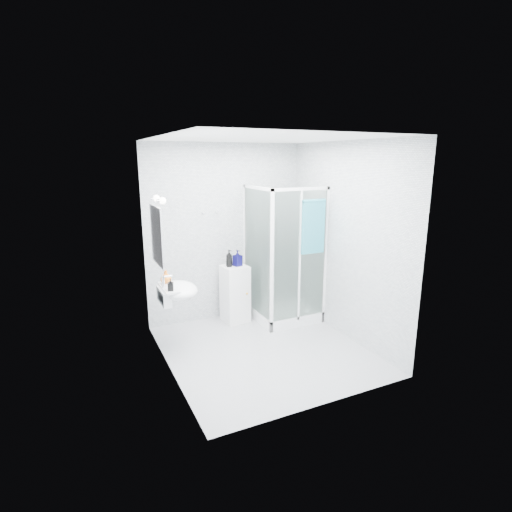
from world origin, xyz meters
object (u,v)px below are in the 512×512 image
storage_cabinet (235,294)px  hand_towel (313,225)px  shower_enclosure (281,291)px  wall_basin (176,291)px  soap_dispenser_black (171,285)px  shampoo_bottle_b (237,258)px  shampoo_bottle_a (229,258)px  soap_dispenser_orange (166,277)px

storage_cabinet → hand_towel: 1.54m
shower_enclosure → wall_basin: size_ratio=3.57×
soap_dispenser_black → shampoo_bottle_b: bearing=32.0°
hand_towel → shower_enclosure: bearing=122.8°
shampoo_bottle_a → shampoo_bottle_b: size_ratio=1.05×
soap_dispenser_black → wall_basin: bearing=56.6°
soap_dispenser_orange → soap_dispenser_black: bearing=-92.6°
wall_basin → soap_dispenser_orange: (-0.09, 0.13, 0.15)m
soap_dispenser_orange → shampoo_bottle_b: bearing=20.8°
wall_basin → shampoo_bottle_b: (1.06, 0.57, 0.17)m
shampoo_bottle_a → wall_basin: bearing=-148.0°
shampoo_bottle_a → shower_enclosure: bearing=-20.1°
storage_cabinet → soap_dispenser_orange: bearing=-162.9°
wall_basin → storage_cabinet: (1.02, 0.58, -0.37)m
shampoo_bottle_b → soap_dispenser_black: shampoo_bottle_b is taller
storage_cabinet → soap_dispenser_black: 1.43m
shower_enclosure → soap_dispenser_black: 1.89m
shower_enclosure → soap_dispenser_orange: 1.83m
shampoo_bottle_a → soap_dispenser_black: shampoo_bottle_a is taller
hand_towel → shampoo_bottle_b: 1.20m
shampoo_bottle_a → shampoo_bottle_b: (0.13, -0.01, -0.01)m
shampoo_bottle_a → hand_towel: bearing=-34.2°
wall_basin → storage_cabinet: bearing=29.7°
shower_enclosure → shampoo_bottle_b: bearing=157.1°
shower_enclosure → shampoo_bottle_a: size_ratio=8.01×
hand_towel → soap_dispenser_orange: size_ratio=4.31×
hand_towel → shampoo_bottle_a: 1.29m
storage_cabinet → soap_dispenser_black: soap_dispenser_black is taller
hand_towel → wall_basin: bearing=177.5°
wall_basin → shampoo_bottle_a: (0.93, 0.58, 0.18)m
hand_towel → soap_dispenser_orange: 2.09m
storage_cabinet → soap_dispenser_orange: 1.30m
wall_basin → shower_enclosure: bearing=10.8°
storage_cabinet → soap_dispenser_orange: soap_dispenser_orange is taller
shampoo_bottle_a → soap_dispenser_orange: shampoo_bottle_a is taller
storage_cabinet → shampoo_bottle_a: shampoo_bottle_a is taller
hand_towel → soap_dispenser_black: hand_towel is taller
storage_cabinet → shampoo_bottle_b: size_ratio=3.58×
soap_dispenser_black → shampoo_bottle_a: bearing=35.5°
shampoo_bottle_a → soap_dispenser_orange: bearing=-156.3°
shower_enclosure → soap_dispenser_black: (-1.76, -0.47, 0.49)m
wall_basin → shampoo_bottle_a: 1.11m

